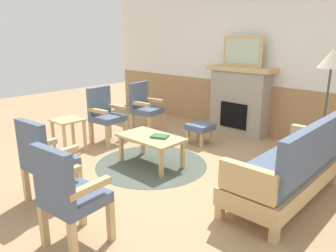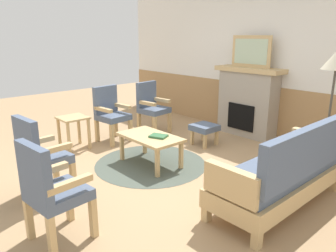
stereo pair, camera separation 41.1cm
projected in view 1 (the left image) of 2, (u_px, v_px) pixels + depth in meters
name	position (u px, v px, depth m)	size (l,w,h in m)	color
ground_plane	(152.00, 167.00, 4.69)	(14.00, 14.00, 0.00)	tan
wall_back	(248.00, 64.00, 6.15)	(7.20, 0.14, 2.70)	white
fireplace	(239.00, 100.00, 6.16)	(1.30, 0.44, 1.28)	#A39989
framed_picture	(242.00, 51.00, 5.91)	(0.80, 0.04, 0.56)	tan
couch	(289.00, 169.00, 3.64)	(0.70, 1.80, 0.98)	tan
coffee_table	(151.00, 140.00, 4.68)	(0.96, 0.56, 0.44)	tan
round_rug	(151.00, 164.00, 4.79)	(1.64, 1.64, 0.01)	#4C564C
book_on_table	(160.00, 136.00, 4.61)	(0.24, 0.18, 0.03)	#33663D
footstool	(200.00, 128.00, 5.63)	(0.40, 0.40, 0.36)	tan
armchair_near_fireplace	(105.00, 113.00, 5.64)	(0.53, 0.53, 0.98)	tan
armchair_by_window_left	(144.00, 106.00, 6.20)	(0.54, 0.54, 0.98)	tan
armchair_front_left	(44.00, 157.00, 3.59)	(0.52, 0.52, 0.98)	tan
armchair_front_center	(68.00, 193.00, 2.80)	(0.53, 0.53, 0.98)	tan
side_table	(68.00, 126.00, 5.21)	(0.44, 0.44, 0.55)	tan
floor_lamp_by_couch	(331.00, 66.00, 4.26)	(0.36, 0.36, 1.68)	#332D28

